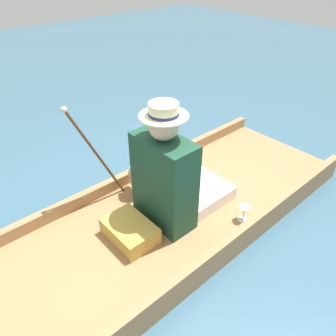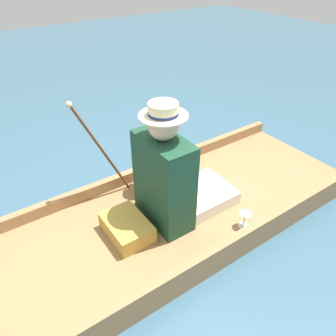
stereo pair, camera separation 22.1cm
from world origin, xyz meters
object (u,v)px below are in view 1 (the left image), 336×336
seated_person (172,179)px  teddy_bear (140,174)px  wine_glass (244,210)px  walking_cane (92,148)px

seated_person → teddy_bear: seated_person is taller
teddy_bear → wine_glass: (0.76, 0.37, -0.09)m
seated_person → wine_glass: 0.58m
seated_person → teddy_bear: 0.39m
seated_person → teddy_bear: size_ratio=2.32×
seated_person → wine_glass: seated_person is taller
teddy_bear → seated_person: bearing=2.6°
seated_person → walking_cane: bearing=-151.3°
wine_glass → walking_cane: 1.18m
teddy_bear → wine_glass: teddy_bear is taller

